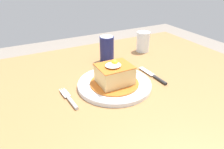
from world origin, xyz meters
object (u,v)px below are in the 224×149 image
Objects in this scene: fork at (70,100)px; soda_can at (107,49)px; drinking_glass at (143,43)px; main_plate at (114,84)px; knife at (156,77)px.

soda_can is (0.26, 0.24, 0.06)m from fork.
soda_can is 0.23m from drinking_glass.
fork is 1.35× the size of drinking_glass.
main_plate is 0.18m from fork.
drinking_glass is (0.23, 0.03, -0.02)m from soda_can.
knife is 0.31m from drinking_glass.
main_plate reaches higher than fork.
soda_can reaches higher than fork.
knife is 0.27m from soda_can.
fork is 0.56m from drinking_glass.
main_plate is 0.18m from knife.
main_plate is 2.27× the size of soda_can.
main_plate reaches higher than knife.
main_plate is at bearing -109.25° from soda_can.
fork is 0.36m from knife.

